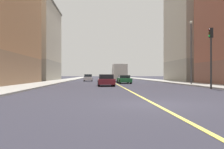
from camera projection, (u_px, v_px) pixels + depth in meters
ground_plane at (154, 104)px, 11.23m from camera, size 400.00×400.00×0.00m
sidewalk_left at (151, 80)px, 60.69m from camera, size 3.78×168.00×0.15m
sidewalk_right at (67, 80)px, 59.64m from camera, size 3.78×168.00×0.15m
lane_center_stripe at (109, 80)px, 60.16m from camera, size 0.16×154.00×0.01m
building_left_mid at (202, 21)px, 49.31m from camera, size 11.60×14.93×23.59m
building_right_midblock at (29, 42)px, 54.56m from camera, size 11.60×18.82×16.54m
traffic_light_left_near at (211, 49)px, 23.07m from camera, size 0.40×0.32×5.58m
street_lamp_left_near at (191, 46)px, 30.79m from camera, size 0.36×0.36×7.72m
car_green at (124, 79)px, 37.41m from camera, size 1.90×4.25×1.22m
car_maroon at (106, 80)px, 29.28m from camera, size 1.96×4.45×1.34m
car_white at (88, 78)px, 50.93m from camera, size 1.85×4.42×1.38m
box_truck at (119, 73)px, 46.64m from camera, size 2.44×7.58×3.15m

